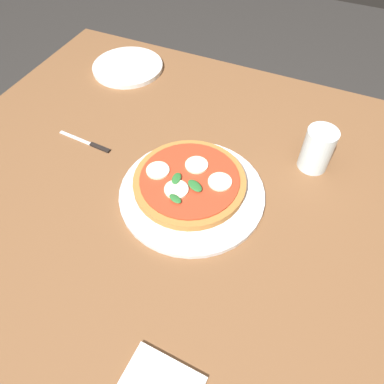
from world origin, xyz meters
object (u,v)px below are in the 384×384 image
(dining_table, at_px, (216,232))
(pizza, at_px, (189,181))
(serving_tray, at_px, (192,193))
(plate_white, at_px, (128,67))
(knife, at_px, (91,144))
(glass_cup, at_px, (317,149))

(dining_table, distance_m, pizza, 0.14)
(serving_tray, bearing_deg, plate_white, -44.31)
(dining_table, relative_size, pizza, 5.72)
(plate_white, distance_m, knife, 0.36)
(knife, distance_m, glass_cup, 0.58)
(serving_tray, height_order, knife, serving_tray)
(dining_table, distance_m, serving_tray, 0.11)
(knife, bearing_deg, dining_table, 169.41)
(dining_table, xyz_separation_m, plate_white, (0.48, -0.42, 0.08))
(knife, bearing_deg, plate_white, -75.41)
(plate_white, distance_m, glass_cup, 0.67)
(glass_cup, bearing_deg, pizza, 37.34)
(pizza, relative_size, knife, 1.62)
(dining_table, bearing_deg, plate_white, -41.30)
(plate_white, relative_size, knife, 1.38)
(serving_tray, relative_size, plate_white, 1.50)
(knife, xyz_separation_m, glass_cup, (-0.55, -0.16, 0.05))
(pizza, distance_m, plate_white, 0.54)
(dining_table, distance_m, glass_cup, 0.32)
(dining_table, height_order, knife, knife)
(pizza, height_order, plate_white, pizza)
(serving_tray, distance_m, pizza, 0.03)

